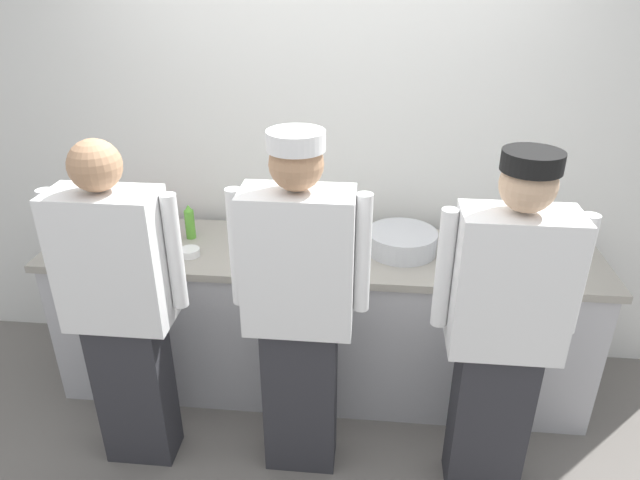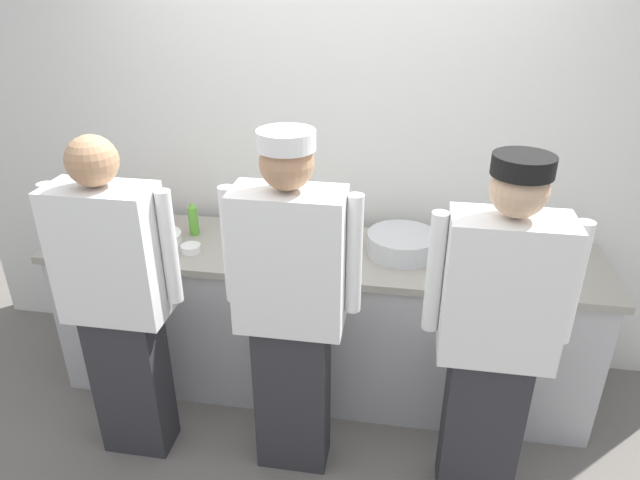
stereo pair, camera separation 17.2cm
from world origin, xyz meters
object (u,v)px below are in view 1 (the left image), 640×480
object	(u,v)px
chef_center	(299,306)
sheet_tray	(497,257)
chef_far_right	(503,329)
squeeze_bottle_spare	(156,219)
deli_cup	(337,228)
ramekin_orange_sauce	(244,245)
ramekin_red_sauce	(314,234)
squeeze_bottle_secondary	(124,222)
ramekin_green_sauce	(190,252)
squeeze_bottle_primary	(190,222)
plate_stack_front	(155,243)
chef_near_left	(121,307)
mixing_bowl_steel	(402,241)
ramekin_yellow_sauce	(277,246)

from	to	relation	value
chef_center	sheet_tray	world-z (taller)	chef_center
chef_far_right	squeeze_bottle_spare	world-z (taller)	chef_far_right
deli_cup	ramekin_orange_sauce	bearing A→B (deg)	-155.78
chef_far_right	ramekin_red_sauce	xyz separation A→B (m)	(-0.89, 0.80, 0.02)
squeeze_bottle_secondary	ramekin_red_sauce	bearing A→B (deg)	5.18
chef_far_right	ramekin_orange_sauce	world-z (taller)	chef_far_right
ramekin_green_sauce	deli_cup	size ratio (longest dim) A/B	1.03
squeeze_bottle_primary	ramekin_orange_sauce	xyz separation A→B (m)	(0.32, -0.11, -0.07)
plate_stack_front	deli_cup	size ratio (longest dim) A/B	2.44
plate_stack_front	squeeze_bottle_spare	size ratio (longest dim) A/B	1.33
chef_far_right	ramekin_green_sauce	world-z (taller)	chef_far_right
chef_near_left	squeeze_bottle_primary	world-z (taller)	chef_near_left
chef_center	mixing_bowl_steel	size ratio (longest dim) A/B	4.58
sheet_tray	ramekin_green_sauce	xyz separation A→B (m)	(-1.60, -0.12, 0.01)
sheet_tray	squeeze_bottle_primary	xyz separation A→B (m)	(-1.66, 0.09, 0.08)
sheet_tray	deli_cup	distance (m)	0.87
chef_center	ramekin_red_sauce	size ratio (longest dim) A/B	18.90
ramekin_orange_sauce	ramekin_red_sauce	distance (m)	0.41
squeeze_bottle_spare	ramekin_green_sauce	world-z (taller)	squeeze_bottle_spare
plate_stack_front	squeeze_bottle_spare	bearing A→B (deg)	107.81
plate_stack_front	chef_far_right	bearing A→B (deg)	-18.55
squeeze_bottle_primary	deli_cup	xyz separation A→B (m)	(0.81, 0.10, -0.04)
chef_near_left	squeeze_bottle_spare	world-z (taller)	chef_near_left
sheet_tray	ramekin_yellow_sauce	distance (m)	1.15
mixing_bowl_steel	sheet_tray	size ratio (longest dim) A/B	0.71
mixing_bowl_steel	ramekin_green_sauce	size ratio (longest dim) A/B	3.54
chef_center	chef_far_right	distance (m)	0.88
mixing_bowl_steel	squeeze_bottle_spare	distance (m)	1.38
sheet_tray	ramekin_orange_sauce	size ratio (longest dim) A/B	4.95
chef_near_left	sheet_tray	world-z (taller)	chef_near_left
squeeze_bottle_primary	deli_cup	world-z (taller)	squeeze_bottle_primary
chef_far_right	mixing_bowl_steel	bearing A→B (deg)	120.94
squeeze_bottle_primary	ramekin_orange_sauce	bearing A→B (deg)	-19.32
chef_far_right	deli_cup	bearing A→B (deg)	132.63
squeeze_bottle_secondary	plate_stack_front	bearing A→B (deg)	-30.34
squeeze_bottle_primary	squeeze_bottle_secondary	xyz separation A→B (m)	(-0.37, -0.02, -0.01)
chef_near_left	plate_stack_front	bearing A→B (deg)	94.02
chef_far_right	ramekin_green_sauce	xyz separation A→B (m)	(-1.51, 0.51, 0.02)
chef_near_left	deli_cup	size ratio (longest dim) A/B	16.28
ramekin_green_sauce	mixing_bowl_steel	bearing A→B (deg)	8.48
chef_center	squeeze_bottle_secondary	bearing A→B (deg)	148.63
ramekin_yellow_sauce	plate_stack_front	bearing A→B (deg)	-176.12
chef_near_left	squeeze_bottle_primary	size ratio (longest dim) A/B	8.34
squeeze_bottle_secondary	chef_near_left	bearing A→B (deg)	-69.35
squeeze_bottle_secondary	ramekin_green_sauce	xyz separation A→B (m)	(0.43, -0.19, -0.06)
mixing_bowl_steel	squeeze_bottle_secondary	xyz separation A→B (m)	(-1.53, 0.03, 0.03)
chef_center	squeeze_bottle_primary	bearing A→B (deg)	136.18
chef_far_right	squeeze_bottle_secondary	world-z (taller)	chef_far_right
ramekin_orange_sauce	squeeze_bottle_secondary	bearing A→B (deg)	172.24
chef_far_right	sheet_tray	xyz separation A→B (m)	(0.08, 0.63, 0.01)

